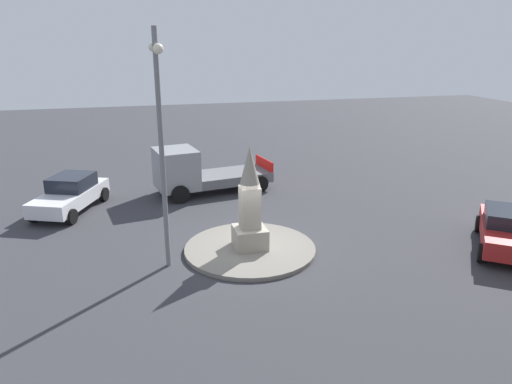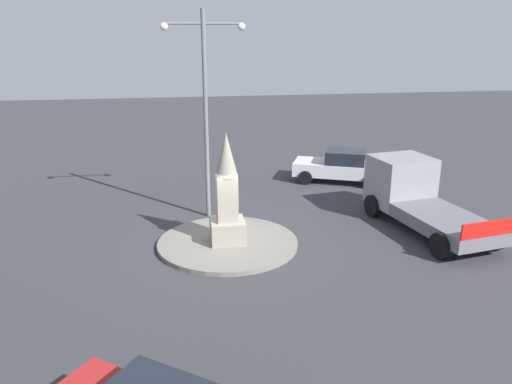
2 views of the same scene
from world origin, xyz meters
name	(u,v)px [view 1 (image 1 of 2)]	position (x,y,z in m)	size (l,w,h in m)	color
ground_plane	(250,251)	(0.00, 0.00, 0.00)	(80.00, 80.00, 0.00)	#38383D
traffic_island	(250,249)	(0.00, 0.00, 0.07)	(4.65, 4.65, 0.15)	gray
monument	(250,206)	(0.00, 0.00, 1.67)	(1.11, 1.11, 3.65)	#9E9687
streetlamp	(160,130)	(0.42, -2.89, 4.53)	(2.93, 0.28, 7.54)	slate
car_red_far_side	(508,230)	(2.18, 8.89, 0.75)	(4.28, 3.82, 1.45)	#B22323
car_white_passing	(71,194)	(-6.05, -6.54, 0.76)	(4.50, 3.19, 1.53)	silver
truck_grey_near_island	(197,172)	(-7.00, -0.89, 1.07)	(3.14, 5.80, 2.28)	gray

